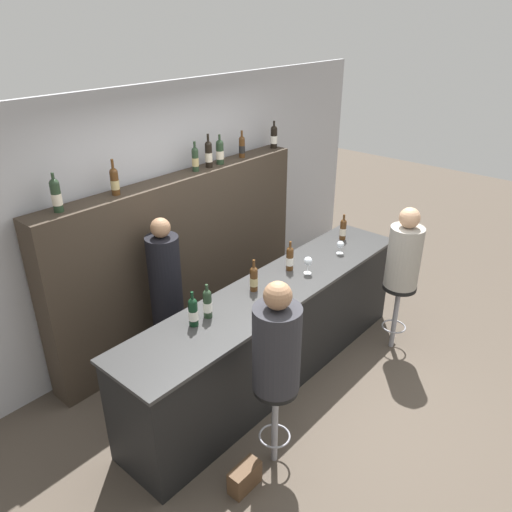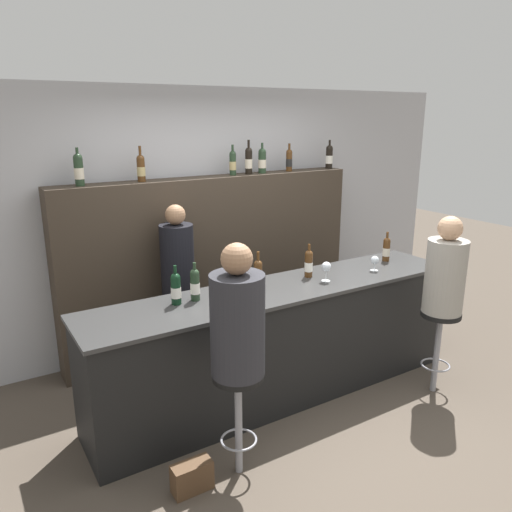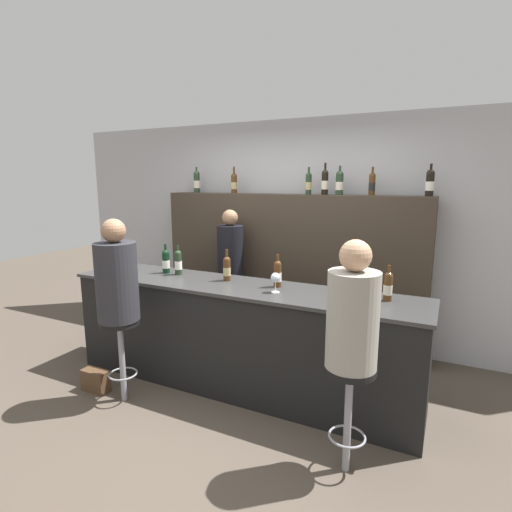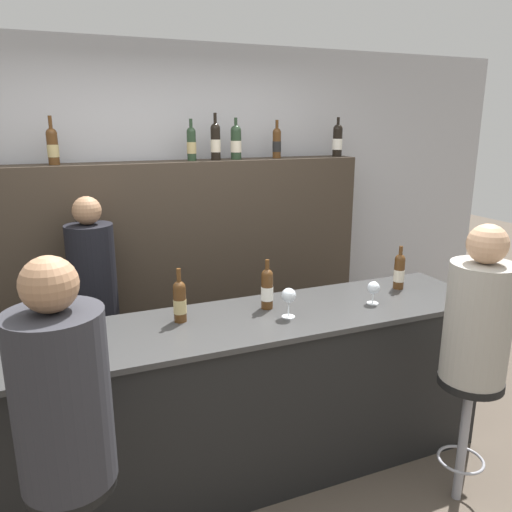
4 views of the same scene
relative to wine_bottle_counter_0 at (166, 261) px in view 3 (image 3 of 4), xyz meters
The scene contains 24 objects.
ground_plane 1.47m from the wine_bottle_counter_0, 25.34° to the right, with size 16.00×16.00×0.00m, color #4C4238.
wall_back 1.61m from the wine_bottle_counter_0, 56.88° to the left, with size 6.40×0.05×2.60m.
bar_counter 1.07m from the wine_bottle_counter_0, ahead, with size 3.30×0.66×0.98m.
back_bar_cabinet 1.43m from the wine_bottle_counter_0, 51.90° to the left, with size 3.10×0.28×1.75m.
wine_bottle_counter_0 is the anchor object (origin of this frame).
wine_bottle_counter_1 0.15m from the wine_bottle_counter_0, ahead, with size 0.07×0.07×0.30m.
wine_bottle_counter_2 0.71m from the wine_bottle_counter_0, ahead, with size 0.07×0.07×0.30m.
wine_bottle_counter_3 1.22m from the wine_bottle_counter_0, ahead, with size 0.07×0.07×0.29m.
wine_bottle_counter_4 2.15m from the wine_bottle_counter_0, ahead, with size 0.07×0.07×0.28m.
wine_bottle_backbar_0 1.41m from the wine_bottle_counter_0, 108.15° to the left, with size 0.08×0.08×0.32m.
wine_bottle_backbar_1 1.37m from the wine_bottle_counter_0, 81.22° to the left, with size 0.07×0.07×0.31m.
wine_bottle_backbar_2 1.75m from the wine_bottle_counter_0, 45.13° to the left, with size 0.07×0.07×0.30m.
wine_bottle_backbar_3 1.88m from the wine_bottle_counter_0, 40.76° to the left, with size 0.07×0.07×0.34m.
wine_bottle_backbar_4 1.99m from the wine_bottle_counter_0, 37.48° to the left, with size 0.08×0.08×0.31m.
wine_bottle_backbar_5 2.24m from the wine_bottle_counter_0, 31.89° to the left, with size 0.07×0.07×0.29m.
wine_bottle_backbar_6 2.70m from the wine_bottle_counter_0, 25.50° to the left, with size 0.08×0.08×0.31m.
wine_glass_0 1.29m from the wine_bottle_counter_0, ahead, with size 0.08×0.08×0.17m.
wine_glass_1 1.84m from the wine_bottle_counter_0, ahead, with size 0.07×0.07×0.14m.
bar_stool_left 0.93m from the wine_bottle_counter_0, 83.11° to the right, with size 0.33×0.33×0.74m.
guest_seated_left 0.76m from the wine_bottle_counter_0, 83.11° to the right, with size 0.34×0.34×0.86m.
bar_stool_right 2.25m from the wine_bottle_counter_0, 20.16° to the right, with size 0.33×0.33×0.74m.
guest_seated_right 2.19m from the wine_bottle_counter_0, 20.16° to the right, with size 0.32×0.32×0.82m.
bartender 0.89m from the wine_bottle_counter_0, 66.26° to the left, with size 0.30×0.30×1.58m.
handbag 1.28m from the wine_bottle_counter_0, 108.66° to the right, with size 0.26×0.12×0.20m.
Camera 3 is at (1.68, -2.72, 1.90)m, focal length 28.00 mm.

